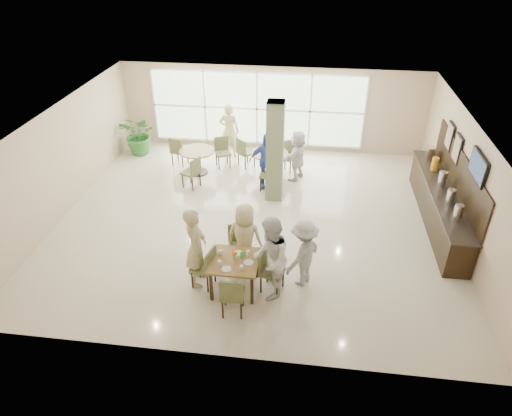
# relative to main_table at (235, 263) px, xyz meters

# --- Properties ---
(ground) EXTENTS (10.00, 10.00, 0.00)m
(ground) POSITION_rel_main_table_xyz_m (0.05, 2.69, -0.66)
(ground) COLOR beige
(ground) RESTS_ON ground
(room_shell) EXTENTS (10.00, 10.00, 10.00)m
(room_shell) POSITION_rel_main_table_xyz_m (0.05, 2.69, 1.04)
(room_shell) COLOR white
(room_shell) RESTS_ON ground
(window_bank) EXTENTS (7.00, 0.04, 7.00)m
(window_bank) POSITION_rel_main_table_xyz_m (-0.45, 7.15, 0.74)
(window_bank) COLOR silver
(window_bank) RESTS_ON ground
(column) EXTENTS (0.45, 0.45, 2.80)m
(column) POSITION_rel_main_table_xyz_m (0.45, 3.89, 0.74)
(column) COLOR #6D7350
(column) RESTS_ON ground
(main_table) EXTENTS (0.99, 0.99, 0.75)m
(main_table) POSITION_rel_main_table_xyz_m (0.00, 0.00, 0.00)
(main_table) COLOR brown
(main_table) RESTS_ON ground
(round_table_left) EXTENTS (1.07, 1.07, 0.75)m
(round_table_left) POSITION_rel_main_table_xyz_m (-2.03, 5.10, -0.09)
(round_table_left) COLOR brown
(round_table_left) RESTS_ON ground
(round_table_right) EXTENTS (1.12, 1.12, 0.75)m
(round_table_right) POSITION_rel_main_table_xyz_m (0.19, 5.24, -0.08)
(round_table_right) COLOR brown
(round_table_right) RESTS_ON ground
(chairs_main_table) EXTENTS (2.01, 2.03, 0.95)m
(chairs_main_table) POSITION_rel_main_table_xyz_m (0.03, 0.05, -0.19)
(chairs_main_table) COLOR #586034
(chairs_main_table) RESTS_ON ground
(chairs_table_left) EXTENTS (1.97, 2.00, 0.95)m
(chairs_table_left) POSITION_rel_main_table_xyz_m (-2.02, 5.13, -0.19)
(chairs_table_left) COLOR #586034
(chairs_table_left) RESTS_ON ground
(chairs_table_right) EXTENTS (2.11, 2.00, 0.95)m
(chairs_table_right) POSITION_rel_main_table_xyz_m (0.17, 5.23, -0.19)
(chairs_table_right) COLOR #586034
(chairs_table_right) RESTS_ON ground
(tabletop_clutter) EXTENTS (0.76, 0.74, 0.21)m
(tabletop_clutter) POSITION_rel_main_table_xyz_m (0.01, -0.02, 0.15)
(tabletop_clutter) COLOR white
(tabletop_clutter) RESTS_ON main_table
(buffet_counter) EXTENTS (0.64, 4.70, 1.95)m
(buffet_counter) POSITION_rel_main_table_xyz_m (4.75, 3.20, -0.11)
(buffet_counter) COLOR black
(buffet_counter) RESTS_ON ground
(wall_tv) EXTENTS (0.06, 1.00, 0.58)m
(wall_tv) POSITION_rel_main_table_xyz_m (4.99, 2.09, 1.49)
(wall_tv) COLOR black
(wall_tv) RESTS_ON ground
(framed_art_a) EXTENTS (0.05, 0.55, 0.70)m
(framed_art_a) POSITION_rel_main_table_xyz_m (5.00, 3.69, 1.19)
(framed_art_a) COLOR black
(framed_art_a) RESTS_ON ground
(framed_art_b) EXTENTS (0.05, 0.55, 0.70)m
(framed_art_b) POSITION_rel_main_table_xyz_m (5.00, 4.49, 1.19)
(framed_art_b) COLOR black
(framed_art_b) RESTS_ON ground
(potted_plant) EXTENTS (1.53, 1.53, 1.35)m
(potted_plant) POSITION_rel_main_table_xyz_m (-4.24, 6.23, 0.01)
(potted_plant) COLOR #2E702D
(potted_plant) RESTS_ON ground
(teen_left) EXTENTS (0.49, 0.70, 1.82)m
(teen_left) POSITION_rel_main_table_xyz_m (-0.82, 0.11, 0.25)
(teen_left) COLOR #C3B582
(teen_left) RESTS_ON ground
(teen_far) EXTENTS (0.88, 0.59, 1.65)m
(teen_far) POSITION_rel_main_table_xyz_m (0.11, 0.68, 0.16)
(teen_far) COLOR #C3B582
(teen_far) RESTS_ON ground
(teen_right) EXTENTS (0.74, 0.93, 1.84)m
(teen_right) POSITION_rel_main_table_xyz_m (0.74, -0.07, 0.26)
(teen_right) COLOR white
(teen_right) RESTS_ON ground
(teen_standing) EXTENTS (1.03, 1.15, 1.54)m
(teen_standing) POSITION_rel_main_table_xyz_m (1.39, 0.38, 0.11)
(teen_standing) COLOR #A4A4A7
(teen_standing) RESTS_ON ground
(adult_a) EXTENTS (1.08, 0.76, 1.68)m
(adult_a) POSITION_rel_main_table_xyz_m (0.16, 4.48, 0.18)
(adult_a) COLOR #3F60BD
(adult_a) RESTS_ON ground
(adult_b) EXTENTS (1.14, 1.54, 1.53)m
(adult_b) POSITION_rel_main_table_xyz_m (1.02, 5.12, 0.10)
(adult_b) COLOR white
(adult_b) RESTS_ON ground
(adult_standing) EXTENTS (0.67, 0.45, 1.79)m
(adult_standing) POSITION_rel_main_table_xyz_m (-1.26, 6.41, 0.24)
(adult_standing) COLOR #C3B582
(adult_standing) RESTS_ON ground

